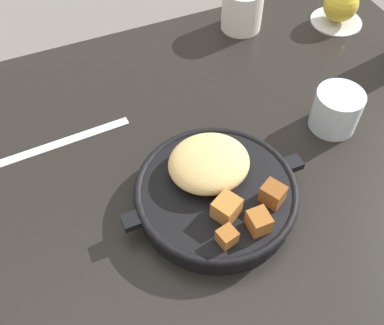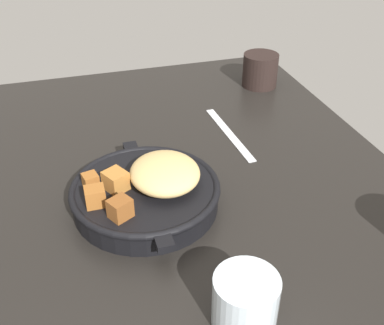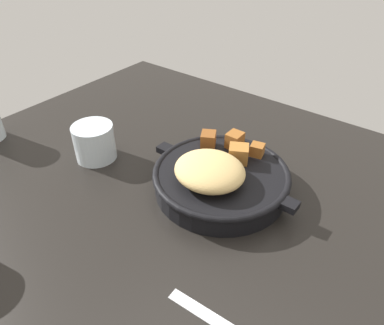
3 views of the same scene
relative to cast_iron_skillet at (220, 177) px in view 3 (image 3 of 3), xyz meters
The scene contains 3 objects.
ground_plane 5.88cm from the cast_iron_skillet, 99.73° to the left, with size 111.10×83.53×2.40cm, color black.
cast_iron_skillet is the anchor object (origin of this frame).
water_glass_short 25.76cm from the cast_iron_skillet, 14.40° to the left, with size 7.89×7.89×7.04cm, color silver.
Camera 3 is at (-25.43, 37.56, 41.49)cm, focal length 33.89 mm.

